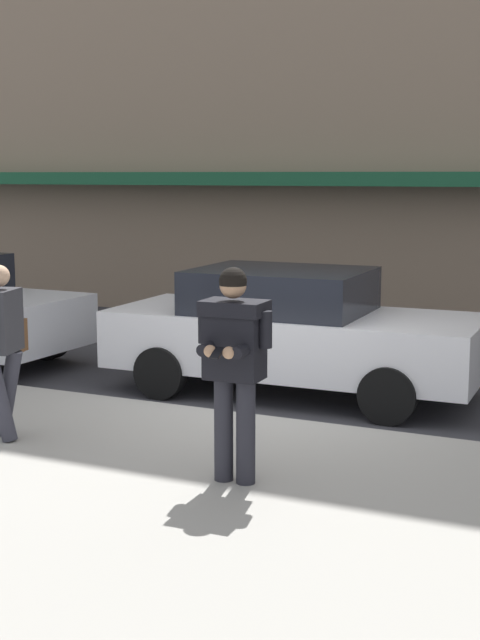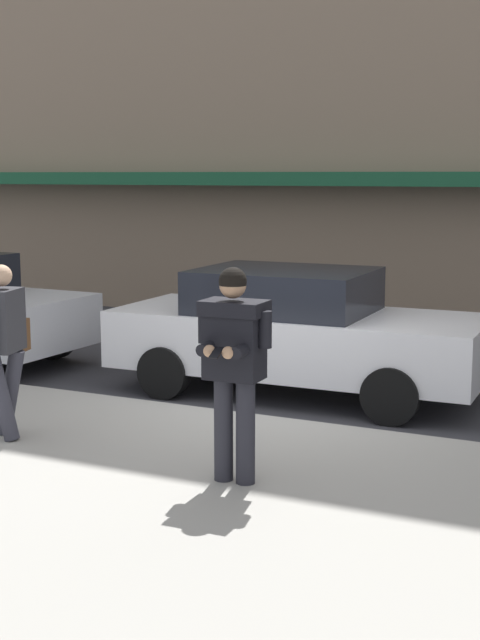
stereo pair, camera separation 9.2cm
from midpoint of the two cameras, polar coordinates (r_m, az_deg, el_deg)
The scene contains 6 objects.
ground_plane at distance 9.83m, azimuth 1.59°, elevation -6.51°, with size 80.00×80.00×0.00m, color #333338.
sidewalk at distance 6.96m, azimuth -0.46°, elevation -12.72°, with size 32.00×5.30×0.14m, color #99968E.
curb_paint_line at distance 9.53m, azimuth 7.26°, elevation -7.08°, with size 28.00×0.12×0.01m, color silver.
parked_sedan_mid at distance 10.90m, azimuth 3.77°, elevation -0.69°, with size 4.54×2.01×1.54m.
man_texting_on_phone at distance 7.27m, azimuth -0.04°, elevation -2.03°, with size 0.65×0.59×1.81m.
pedestrian_with_bag at distance 8.85m, azimuth -14.53°, elevation -1.23°, with size 0.39×0.72×1.70m.
Camera 2 is at (3.87, -8.63, 2.68)m, focal length 50.00 mm.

